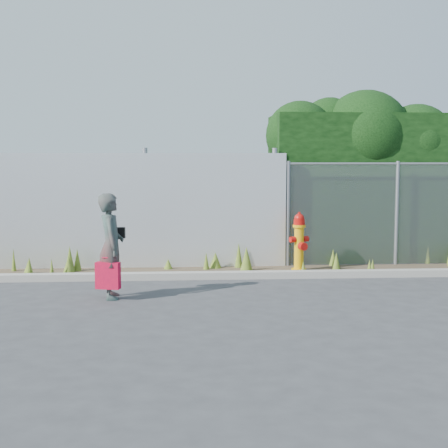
% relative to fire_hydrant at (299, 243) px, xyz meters
% --- Properties ---
extents(ground, '(80.00, 80.00, 0.00)m').
position_rel_fire_hydrant_xyz_m(ground, '(-1.16, -2.42, -0.54)').
color(ground, '#363638').
rests_on(ground, ground).
extents(curb, '(16.00, 0.22, 0.12)m').
position_rel_fire_hydrant_xyz_m(curb, '(-1.16, -0.62, -0.48)').
color(curb, gray).
rests_on(curb, ground).
extents(weed_strip, '(16.00, 1.29, 0.54)m').
position_rel_fire_hydrant_xyz_m(weed_strip, '(-2.00, 0.05, -0.42)').
color(weed_strip, '#453627').
rests_on(weed_strip, ground).
extents(corrugated_fence, '(8.50, 0.21, 2.30)m').
position_rel_fire_hydrant_xyz_m(corrugated_fence, '(-4.41, 0.59, 0.56)').
color(corrugated_fence, silver).
rests_on(corrugated_fence, ground).
extents(hedge, '(7.47, 1.89, 3.52)m').
position_rel_fire_hydrant_xyz_m(hedge, '(3.12, 1.58, 1.40)').
color(hedge, black).
rests_on(hedge, ground).
extents(fire_hydrant, '(0.37, 0.33, 1.11)m').
position_rel_fire_hydrant_xyz_m(fire_hydrant, '(0.00, 0.00, 0.00)').
color(fire_hydrant, '#E3A50B').
rests_on(fire_hydrant, ground).
extents(woman, '(0.45, 0.62, 1.57)m').
position_rel_fire_hydrant_xyz_m(woman, '(-3.22, -2.06, 0.25)').
color(woman, '#10665B').
rests_on(woman, ground).
extents(red_tote_bag, '(0.36, 0.13, 0.47)m').
position_rel_fire_hydrant_xyz_m(red_tote_bag, '(-3.25, -2.24, -0.16)').
color(red_tote_bag, '#AA092B').
extents(black_shoulder_bag, '(0.22, 0.09, 0.16)m').
position_rel_fire_hydrant_xyz_m(black_shoulder_bag, '(-3.14, -1.84, 0.42)').
color(black_shoulder_bag, black).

